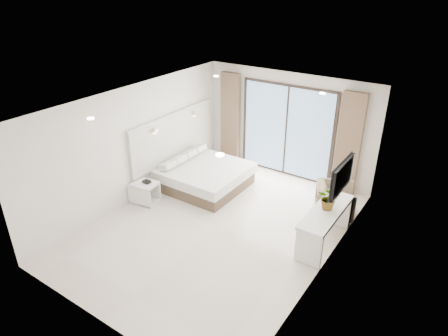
{
  "coord_description": "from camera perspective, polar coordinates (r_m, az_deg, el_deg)",
  "views": [
    {
      "loc": [
        4.05,
        -5.75,
        4.86
      ],
      "look_at": [
        -0.13,
        0.4,
        1.19
      ],
      "focal_mm": 32.0,
      "sensor_mm": 36.0,
      "label": 1
    }
  ],
  "objects": [
    {
      "name": "bed",
      "position": [
        9.96,
        -2.91,
        -1.11
      ],
      "size": [
        1.96,
        1.86,
        0.69
      ],
      "color": "brown",
      "rests_on": "ground"
    },
    {
      "name": "phone",
      "position": [
        9.31,
        -10.98,
        -1.93
      ],
      "size": [
        0.18,
        0.14,
        0.06
      ],
      "primitive_type": "cube",
      "rotation": [
        0.0,
        0.0,
        -0.04
      ],
      "color": "black",
      "rests_on": "nightstand"
    },
    {
      "name": "plant",
      "position": [
        7.87,
        14.78,
        -4.53
      ],
      "size": [
        0.44,
        0.49,
        0.36
      ],
      "primitive_type": "imported",
      "rotation": [
        0.0,
        0.0,
        0.07
      ],
      "color": "#33662D",
      "rests_on": "console_desk"
    },
    {
      "name": "armchair",
      "position": [
        9.04,
        15.58,
        -4.34
      ],
      "size": [
        0.99,
        1.02,
        0.82
      ],
      "primitive_type": "imported",
      "rotation": [
        0.0,
        0.0,
        1.97
      ],
      "color": "#958562",
      "rests_on": "ground"
    },
    {
      "name": "console_desk",
      "position": [
        8.01,
        14.29,
        -7.09
      ],
      "size": [
        0.53,
        1.7,
        0.77
      ],
      "color": "white",
      "rests_on": "ground"
    },
    {
      "name": "nightstand",
      "position": [
        9.45,
        -11.17,
        -3.48
      ],
      "size": [
        0.61,
        0.53,
        0.5
      ],
      "rotation": [
        0.0,
        0.0,
        0.14
      ],
      "color": "white",
      "rests_on": "ground"
    },
    {
      "name": "room_shell",
      "position": [
        8.54,
        1.46,
        3.67
      ],
      "size": [
        4.62,
        6.22,
        2.72
      ],
      "color": "silver",
      "rests_on": "ground"
    },
    {
      "name": "ground",
      "position": [
        8.55,
        -0.81,
        -8.4
      ],
      "size": [
        6.2,
        6.2,
        0.0
      ],
      "primitive_type": "plane",
      "color": "beige",
      "rests_on": "ground"
    }
  ]
}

